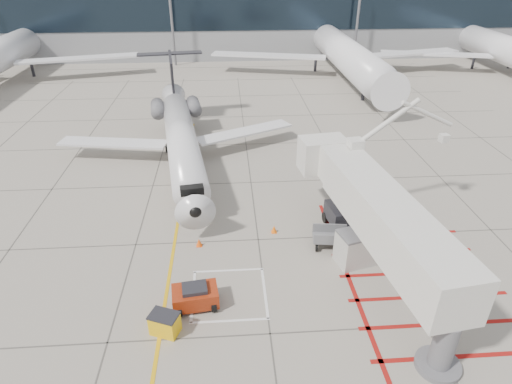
{
  "coord_description": "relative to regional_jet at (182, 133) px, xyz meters",
  "views": [
    {
      "loc": [
        -1.76,
        -18.98,
        16.73
      ],
      "look_at": [
        0.0,
        6.0,
        2.5
      ],
      "focal_mm": 30.0,
      "sensor_mm": 36.0,
      "label": 1
    }
  ],
  "objects": [
    {
      "name": "regional_jet",
      "position": [
        0.0,
        0.0,
        0.0
      ],
      "size": [
        26.36,
        31.26,
        7.4
      ],
      "primitive_type": null,
      "rotation": [
        0.0,
        0.0,
        0.15
      ],
      "color": "silver",
      "rests_on": "ground_plane"
    },
    {
      "name": "ground_power_unit",
      "position": [
        11.47,
        -12.77,
        -2.62
      ],
      "size": [
        3.03,
        2.23,
        2.15
      ],
      "primitive_type": null,
      "rotation": [
        0.0,
        0.0,
        0.26
      ],
      "color": "#B8B5AF",
      "rests_on": "ground_plane"
    },
    {
      "name": "pushback_tug",
      "position": [
        1.7,
        -15.88,
        -3.0
      ],
      "size": [
        2.58,
        1.81,
        1.4
      ],
      "primitive_type": null,
      "rotation": [
        0.0,
        0.0,
        0.13
      ],
      "color": "maroon",
      "rests_on": "ground_plane"
    },
    {
      "name": "baggage_cart",
      "position": [
        10.03,
        -11.18,
        -3.01
      ],
      "size": [
        2.33,
        1.64,
        1.37
      ],
      "primitive_type": null,
      "rotation": [
        0.0,
        0.0,
        -0.13
      ],
      "color": "slate",
      "rests_on": "ground_plane"
    },
    {
      "name": "bg_aircraft_c",
      "position": [
        21.02,
        31.88,
        2.75
      ],
      "size": [
        38.68,
        42.97,
        12.89
      ],
      "primitive_type": null,
      "color": "silver",
      "rests_on": "ground_plane"
    },
    {
      "name": "ground_plane",
      "position": [
        5.5,
        -14.12,
        -3.7
      ],
      "size": [
        260.0,
        260.0,
        0.0
      ],
      "primitive_type": "plane",
      "color": "gray",
      "rests_on": "ground"
    },
    {
      "name": "cone_nose",
      "position": [
        1.64,
        -10.52,
        -3.43
      ],
      "size": [
        0.39,
        0.39,
        0.54
      ],
      "primitive_type": "cone",
      "color": "#F6530C",
      "rests_on": "ground_plane"
    },
    {
      "name": "jet_bridge",
      "position": [
        12.16,
        -14.58,
        -0.15
      ],
      "size": [
        10.71,
        18.7,
        7.09
      ],
      "primitive_type": null,
      "rotation": [
        0.0,
        0.0,
        0.14
      ],
      "color": "silver",
      "rests_on": "ground_plane"
    },
    {
      "name": "terminal_glass_band",
      "position": [
        15.5,
        41.83,
        4.3
      ],
      "size": [
        180.0,
        0.1,
        6.0
      ],
      "primitive_type": "cube",
      "color": "black",
      "rests_on": "ground_plane"
    },
    {
      "name": "terminal_building",
      "position": [
        15.5,
        55.88,
        3.3
      ],
      "size": [
        180.0,
        28.0,
        14.0
      ],
      "primitive_type": "cube",
      "color": "gray",
      "rests_on": "ground_plane"
    },
    {
      "name": "spill_bin",
      "position": [
        0.28,
        -17.62,
        -3.11
      ],
      "size": [
        1.61,
        1.36,
        1.18
      ],
      "primitive_type": null,
      "rotation": [
        0.0,
        0.0,
        -0.39
      ],
      "color": "#EFB60D",
      "rests_on": "ground_plane"
    },
    {
      "name": "bg_aircraft_d",
      "position": [
        46.37,
        31.88,
        2.4
      ],
      "size": [
        36.57,
        40.63,
        12.19
      ],
      "primitive_type": null,
      "color": "silver",
      "rests_on": "ground_plane"
    },
    {
      "name": "cone_side",
      "position": [
        6.63,
        -9.35,
        -3.43
      ],
      "size": [
        0.38,
        0.38,
        0.53
      ],
      "primitive_type": "cone",
      "color": "orange",
      "rests_on": "ground_plane"
    }
  ]
}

